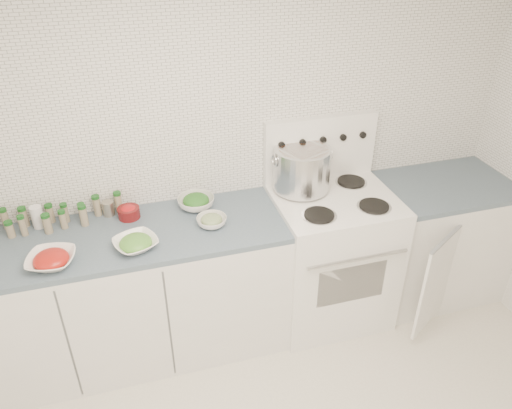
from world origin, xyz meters
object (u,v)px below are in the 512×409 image
bowl_tomato (51,260)px  stock_pot (302,167)px  stove (330,253)px  bowl_snowpea (136,243)px

bowl_tomato → stock_pot: bearing=12.3°
bowl_tomato → stove: bearing=5.8°
bowl_tomato → bowl_snowpea: (0.43, 0.03, -0.00)m
stove → stock_pot: stove is taller
stock_pot → bowl_snowpea: (-1.07, -0.30, -0.16)m
stove → bowl_snowpea: bearing=-173.4°
stock_pot → bowl_tomato: size_ratio=1.30×
bowl_snowpea → stock_pot: bearing=15.7°
stove → bowl_tomato: size_ratio=4.68×
bowl_tomato → bowl_snowpea: 0.43m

